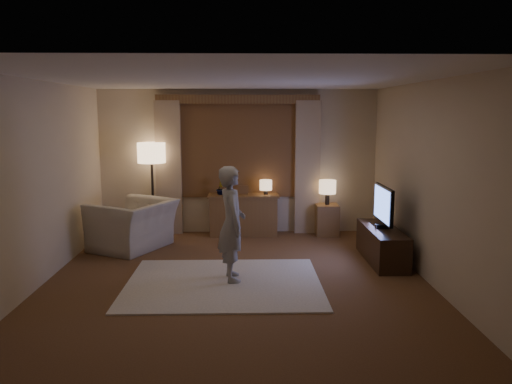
{
  "coord_description": "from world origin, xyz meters",
  "views": [
    {
      "loc": [
        0.11,
        -6.29,
        2.2
      ],
      "look_at": [
        0.27,
        0.6,
        1.09
      ],
      "focal_mm": 35.0,
      "sensor_mm": 36.0,
      "label": 1
    }
  ],
  "objects_px": {
    "armchair": "(133,225)",
    "tv_stand": "(382,245)",
    "side_table": "(327,220)",
    "sideboard": "(244,216)",
    "person": "(232,223)"
  },
  "relations": [
    {
      "from": "armchair",
      "to": "tv_stand",
      "type": "xyz_separation_m",
      "value": [
        3.85,
        -0.79,
        -0.14
      ]
    },
    {
      "from": "side_table",
      "to": "tv_stand",
      "type": "height_order",
      "value": "side_table"
    },
    {
      "from": "sideboard",
      "to": "side_table",
      "type": "bearing_deg",
      "value": -1.91
    },
    {
      "from": "armchair",
      "to": "person",
      "type": "relative_size",
      "value": 0.8
    },
    {
      "from": "armchair",
      "to": "tv_stand",
      "type": "height_order",
      "value": "armchair"
    },
    {
      "from": "sideboard",
      "to": "person",
      "type": "height_order",
      "value": "person"
    },
    {
      "from": "armchair",
      "to": "person",
      "type": "height_order",
      "value": "person"
    },
    {
      "from": "sideboard",
      "to": "side_table",
      "type": "height_order",
      "value": "sideboard"
    },
    {
      "from": "side_table",
      "to": "tv_stand",
      "type": "xyz_separation_m",
      "value": [
        0.56,
        -1.6,
        -0.03
      ]
    },
    {
      "from": "tv_stand",
      "to": "side_table",
      "type": "bearing_deg",
      "value": 109.29
    },
    {
      "from": "armchair",
      "to": "sideboard",
      "type": "bearing_deg",
      "value": 143.2
    },
    {
      "from": "sideboard",
      "to": "side_table",
      "type": "relative_size",
      "value": 2.14
    },
    {
      "from": "sideboard",
      "to": "tv_stand",
      "type": "distance_m",
      "value": 2.64
    },
    {
      "from": "side_table",
      "to": "tv_stand",
      "type": "relative_size",
      "value": 0.4
    },
    {
      "from": "sideboard",
      "to": "person",
      "type": "relative_size",
      "value": 0.8
    }
  ]
}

